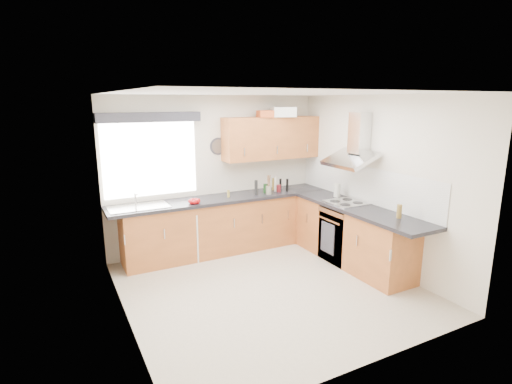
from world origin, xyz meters
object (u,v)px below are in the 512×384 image
oven (345,233)px  upper_cabinets (271,138)px  extractor_hood (355,146)px  washing_machine (202,232)px

oven → upper_cabinets: 1.99m
extractor_hood → washing_machine: extractor_hood is taller
oven → upper_cabinets: (-0.55, 1.32, 1.38)m
extractor_hood → upper_cabinets: (-0.65, 1.33, 0.03)m
extractor_hood → upper_cabinets: 1.48m
extractor_hood → oven: bearing=180.0°
extractor_hood → washing_machine: size_ratio=1.03×
oven → washing_machine: bearing=147.0°
washing_machine → oven: bearing=-48.0°
washing_machine → upper_cabinets: bearing=-10.5°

